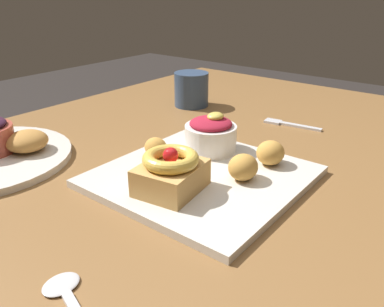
% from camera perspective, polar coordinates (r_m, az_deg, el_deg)
% --- Properties ---
extents(dining_table, '(1.28, 0.94, 0.73)m').
position_cam_1_polar(dining_table, '(0.76, 0.65, -6.82)').
color(dining_table, brown).
rests_on(dining_table, ground_plane).
extents(front_plate, '(0.29, 0.29, 0.01)m').
position_cam_1_polar(front_plate, '(0.62, 1.45, -3.33)').
color(front_plate, silver).
rests_on(front_plate, dining_table).
extents(cake_slice, '(0.10, 0.09, 0.07)m').
position_cam_1_polar(cake_slice, '(0.56, -3.07, -2.67)').
color(cake_slice, tan).
rests_on(cake_slice, front_plate).
extents(berry_ramekin, '(0.09, 0.09, 0.07)m').
position_cam_1_polar(berry_ramekin, '(0.69, 2.72, 2.78)').
color(berry_ramekin, white).
rests_on(berry_ramekin, front_plate).
extents(fritter_front, '(0.05, 0.04, 0.04)m').
position_cam_1_polar(fritter_front, '(0.60, 7.40, -1.97)').
color(fritter_front, gold).
rests_on(fritter_front, front_plate).
extents(fritter_middle, '(0.04, 0.04, 0.03)m').
position_cam_1_polar(fritter_middle, '(0.67, -5.28, 0.93)').
color(fritter_middle, gold).
rests_on(fritter_middle, front_plate).
extents(fritter_back, '(0.05, 0.04, 0.04)m').
position_cam_1_polar(fritter_back, '(0.65, 11.27, 0.10)').
color(fritter_back, gold).
rests_on(fritter_back, front_plate).
extents(back_pastry, '(0.07, 0.07, 0.04)m').
position_cam_1_polar(back_pastry, '(0.75, -22.79, 1.67)').
color(back_pastry, '#B77F3D').
rests_on(back_pastry, back_plate).
extents(fork, '(0.03, 0.13, 0.00)m').
position_cam_1_polar(fork, '(0.89, 13.72, 4.15)').
color(fork, silver).
rests_on(fork, dining_table).
extents(spoon, '(0.06, 0.12, 0.00)m').
position_cam_1_polar(spoon, '(0.43, -17.26, -19.63)').
color(spoon, silver).
rests_on(spoon, dining_table).
extents(coffee_mug, '(0.08, 0.08, 0.08)m').
position_cam_1_polar(coffee_mug, '(0.99, -0.09, 9.27)').
color(coffee_mug, '#334766').
rests_on(coffee_mug, dining_table).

